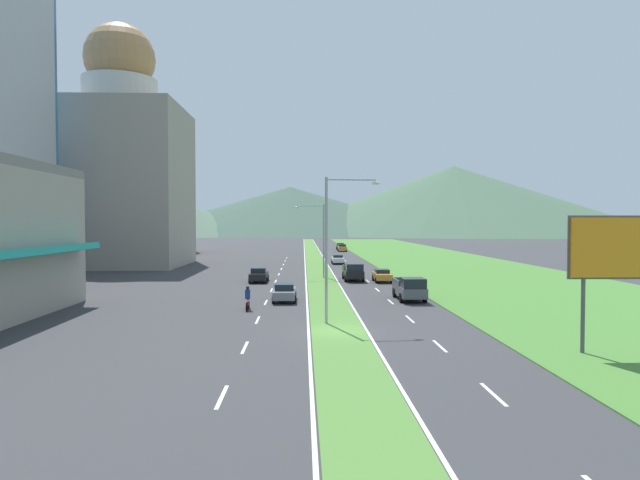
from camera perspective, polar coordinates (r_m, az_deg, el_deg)
ground_plane at (r=32.88m, az=1.89°, el=-9.55°), size 600.00×600.00×0.00m
grass_median at (r=92.41m, az=-0.50°, el=-2.19°), size 3.20×240.00×0.06m
grass_verge_right at (r=95.13m, az=12.01°, el=-2.11°), size 24.00×240.00×0.06m
lane_dash_left_1 at (r=21.43m, az=-10.20°, el=-15.80°), size 0.16×2.80×0.01m
lane_dash_left_2 at (r=29.12m, az=-7.85°, el=-11.04°), size 0.16×2.80×0.01m
lane_dash_left_3 at (r=36.97m, az=-6.52°, el=-8.28°), size 0.16×2.80×0.01m
lane_dash_left_4 at (r=44.87m, az=-5.67°, el=-6.49°), size 0.16×2.80×0.01m
lane_dash_left_5 at (r=52.82m, az=-5.08°, el=-5.23°), size 0.16×2.80×0.01m
lane_dash_left_6 at (r=60.79m, az=-4.64°, el=-4.30°), size 0.16×2.80×0.01m
lane_dash_left_7 at (r=68.78m, az=-4.31°, el=-3.59°), size 0.16×2.80×0.01m
lane_dash_left_8 at (r=76.77m, az=-4.05°, el=-3.03°), size 0.16×2.80×0.01m
lane_dash_left_9 at (r=84.78m, az=-3.83°, el=-2.57°), size 0.16×2.80×0.01m
lane_dash_left_10 at (r=92.78m, az=-3.66°, el=-2.19°), size 0.16×2.80×0.01m
lane_dash_left_11 at (r=100.80m, az=-3.51°, el=-1.87°), size 0.16×2.80×0.01m
lane_dash_right_1 at (r=22.39m, az=17.62°, el=-15.07°), size 0.16×2.80×0.01m
lane_dash_right_2 at (r=29.84m, az=12.39°, el=-10.75°), size 0.16×2.80×0.01m
lane_dash_right_3 at (r=37.53m, az=9.36°, el=-8.14°), size 0.16×2.80×0.01m
lane_dash_right_4 at (r=45.35m, az=7.38°, el=-6.41°), size 0.16×2.80×0.01m
lane_dash_right_5 at (r=53.22m, az=6.00°, el=-5.18°), size 0.16×2.80×0.01m
lane_dash_right_6 at (r=61.14m, az=4.97°, el=-4.27°), size 0.16×2.80×0.01m
lane_dash_right_7 at (r=69.08m, az=4.19°, el=-3.57°), size 0.16×2.80×0.01m
lane_dash_right_8 at (r=77.05m, az=3.56°, el=-3.01°), size 0.16×2.80×0.01m
lane_dash_right_9 at (r=85.02m, az=3.06°, el=-2.55°), size 0.16×2.80×0.01m
lane_dash_right_10 at (r=93.01m, az=2.64°, el=-2.18°), size 0.16×2.80×0.01m
lane_dash_right_11 at (r=101.01m, az=2.29°, el=-1.86°), size 0.16×2.80×0.01m
edge_line_median_left at (r=92.39m, az=-1.59°, el=-2.20°), size 0.16×240.00×0.01m
edge_line_median_right at (r=92.47m, az=0.58°, el=-2.20°), size 0.16×240.00×0.01m
domed_building at (r=87.99m, az=-20.04°, el=7.08°), size 18.62×18.62×36.16m
midrise_colored at (r=122.59m, az=-17.42°, el=2.99°), size 15.97×15.97×18.34m
hill_far_left at (r=315.97m, az=-23.22°, el=3.91°), size 190.18×190.18×37.67m
hill_far_center at (r=329.66m, az=-3.13°, el=3.12°), size 189.64×189.64×28.06m
hill_far_right at (r=340.44m, az=13.73°, el=4.10°), size 227.71×227.71×40.69m
street_lamp_near at (r=34.77m, az=1.34°, el=0.12°), size 3.56×0.50×9.37m
street_lamp_mid at (r=63.87m, az=0.00°, el=0.54°), size 3.50×0.44×8.62m
billboard_roadside at (r=30.55m, az=28.58°, el=-1.19°), size 4.89×0.28×6.84m
car_0 at (r=45.31m, az=-3.73°, el=-5.45°), size 1.92×4.26×1.48m
car_1 at (r=131.57m, az=2.14°, el=-0.66°), size 1.95×4.12×1.58m
car_2 at (r=60.28m, az=6.50°, el=-3.68°), size 1.87×4.09×1.38m
car_3 at (r=86.10m, az=1.86°, el=-2.01°), size 1.90×4.41×1.41m
car_4 at (r=60.24m, az=-6.40°, el=-3.61°), size 1.98×4.52×1.57m
car_5 at (r=123.48m, az=2.33°, el=-0.81°), size 1.96×4.65×1.62m
pickup_truck_0 at (r=61.18m, az=3.49°, el=-3.34°), size 2.18×5.40×2.00m
pickup_truck_1 at (r=46.28m, az=9.36°, el=-5.03°), size 2.18×5.40×2.00m
motorcycle_rider at (r=41.06m, az=-7.55°, el=-6.23°), size 0.36×2.00×1.80m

